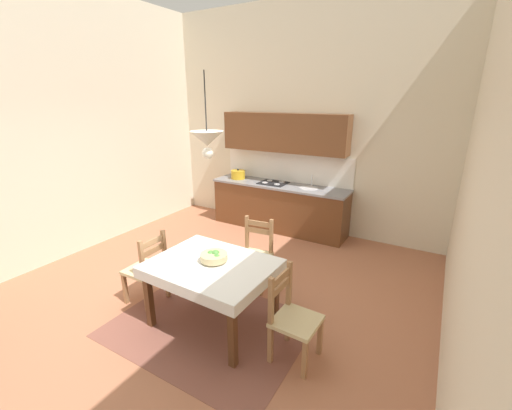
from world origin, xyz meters
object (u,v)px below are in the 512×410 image
dining_chair_tv_side (147,270)px  dining_chair_kitchen_side (255,255)px  dining_table (212,273)px  fruit_bowl (214,257)px  pendant_lamp (207,140)px  kitchen_cabinetry (280,186)px  dining_chair_window_side (292,318)px

dining_chair_tv_side → dining_chair_kitchen_side: (0.94, 1.02, 0.00)m
dining_table → dining_chair_kitchen_side: size_ratio=1.45×
dining_chair_tv_side → fruit_bowl: 1.03m
pendant_lamp → kitchen_cabinetry: bearing=102.5°
dining_chair_tv_side → fruit_bowl: dining_chair_tv_side is taller
pendant_lamp → dining_chair_tv_side: bearing=-175.6°
kitchen_cabinetry → dining_chair_window_side: kitchen_cabinetry is taller
dining_chair_tv_side → dining_chair_window_side: size_ratio=1.00×
dining_table → dining_chair_tv_side: 0.97m
dining_chair_tv_side → fruit_bowl: bearing=7.4°
dining_chair_tv_side → dining_chair_window_side: same height
kitchen_cabinetry → fruit_bowl: size_ratio=8.89×
dining_chair_window_side → fruit_bowl: (-0.99, 0.09, 0.37)m
dining_chair_window_side → fruit_bowl: size_ratio=3.10×
dining_chair_tv_side → dining_chair_window_side: 1.94m
dining_table → pendant_lamp: 1.45m
dining_chair_tv_side → pendant_lamp: bearing=4.4°
pendant_lamp → fruit_bowl: bearing=108.0°
dining_chair_kitchen_side → pendant_lamp: pendant_lamp is taller
dining_table → dining_chair_kitchen_side: dining_chair_kitchen_side is taller
dining_table → dining_chair_window_side: dining_chair_window_side is taller
dining_table → dining_chair_window_side: size_ratio=1.45×
kitchen_cabinetry → fruit_bowl: bearing=-77.6°
kitchen_cabinetry → dining_chair_window_side: (1.63, -3.02, -0.41)m
dining_chair_tv_side → pendant_lamp: (0.97, 0.07, 1.64)m
dining_chair_tv_side → pendant_lamp: pendant_lamp is taller
kitchen_cabinetry → dining_chair_tv_side: 3.10m
dining_chair_tv_side → kitchen_cabinetry: bearing=84.3°
dining_chair_window_side → fruit_bowl: 1.06m
kitchen_cabinetry → dining_chair_kitchen_side: (0.64, -2.04, -0.41)m
dining_table → fruit_bowl: bearing=89.0°
fruit_bowl → pendant_lamp: 1.27m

